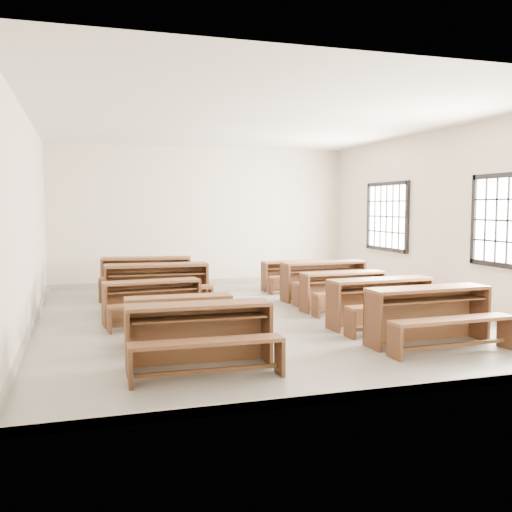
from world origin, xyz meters
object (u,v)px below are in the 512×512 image
object	(u,v)px
desk_set_6	(382,299)
desk_set_5	(430,312)
desk_set_3	(157,283)
desk_set_2	(153,299)
desk_set_8	(325,278)
desk_set_7	(344,288)
desk_set_9	(295,273)
desk_set_4	(146,274)
desk_set_1	(180,316)
desk_set_0	(200,331)

from	to	relation	value
desk_set_6	desk_set_5	bearing A→B (deg)	-90.41
desk_set_3	desk_set_6	size ratio (longest dim) A/B	1.10
desk_set_2	desk_set_8	world-z (taller)	desk_set_8
desk_set_7	desk_set_8	world-z (taller)	desk_set_8
desk_set_9	desk_set_4	bearing A→B (deg)	178.24
desk_set_3	desk_set_8	size ratio (longest dim) A/B	1.08
desk_set_5	desk_set_3	bearing A→B (deg)	128.76
desk_set_6	desk_set_9	bearing A→B (deg)	85.25
desk_set_4	desk_set_6	bearing A→B (deg)	-45.96
desk_set_4	desk_set_6	xyz separation A→B (m)	(3.06, -4.00, -0.03)
desk_set_4	desk_set_8	bearing A→B (deg)	-17.18
desk_set_1	desk_set_3	bearing A→B (deg)	89.21
desk_set_8	desk_set_9	xyz separation A→B (m)	(-0.09, 1.38, -0.06)
desk_set_6	desk_set_3	bearing A→B (deg)	137.78
desk_set_7	desk_set_8	bearing A→B (deg)	81.10
desk_set_0	desk_set_6	distance (m)	3.34
desk_set_7	desk_set_9	world-z (taller)	desk_set_7
desk_set_3	desk_set_8	bearing A→B (deg)	4.62
desk_set_2	desk_set_9	world-z (taller)	desk_set_2
desk_set_1	desk_set_9	size ratio (longest dim) A/B	0.99
desk_set_0	desk_set_2	distance (m)	2.65
desk_set_8	desk_set_9	world-z (taller)	desk_set_8
desk_set_3	desk_set_7	size ratio (longest dim) A/B	1.20
desk_set_0	desk_set_8	distance (m)	5.08
desk_set_2	desk_set_4	world-z (taller)	desk_set_4
desk_set_2	desk_set_6	bearing A→B (deg)	-27.41
desk_set_1	desk_set_9	distance (m)	5.17
desk_set_2	desk_set_9	distance (m)	4.29
desk_set_1	desk_set_8	bearing A→B (deg)	39.32
desk_set_7	desk_set_8	xyz separation A→B (m)	(0.13, 1.13, 0.04)
desk_set_7	desk_set_2	bearing A→B (deg)	-179.91
desk_set_4	desk_set_7	bearing A→B (deg)	-32.82
desk_set_1	desk_set_4	distance (m)	4.13
desk_set_4	desk_set_9	distance (m)	3.17
desk_set_4	desk_set_5	size ratio (longest dim) A/B	1.08
desk_set_0	desk_set_3	xyz separation A→B (m)	(0.00, 3.82, 0.04)
desk_set_3	desk_set_5	size ratio (longest dim) A/B	1.07
desk_set_5	desk_set_6	xyz separation A→B (m)	(-0.06, 1.15, -0.01)
desk_set_3	desk_set_2	bearing A→B (deg)	-97.32
desk_set_3	desk_set_9	distance (m)	3.48
desk_set_2	desk_set_5	size ratio (longest dim) A/B	0.91
desk_set_1	desk_set_9	world-z (taller)	desk_set_9
desk_set_1	desk_set_4	world-z (taller)	desk_set_4
desk_set_4	desk_set_5	world-z (taller)	desk_set_4
desk_set_0	desk_set_7	bearing A→B (deg)	43.17
desk_set_5	desk_set_6	size ratio (longest dim) A/B	1.02
desk_set_1	desk_set_5	distance (m)	3.30
desk_set_2	desk_set_6	distance (m)	3.51
desk_set_0	desk_set_5	distance (m)	3.11
desk_set_7	desk_set_1	bearing A→B (deg)	-155.85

